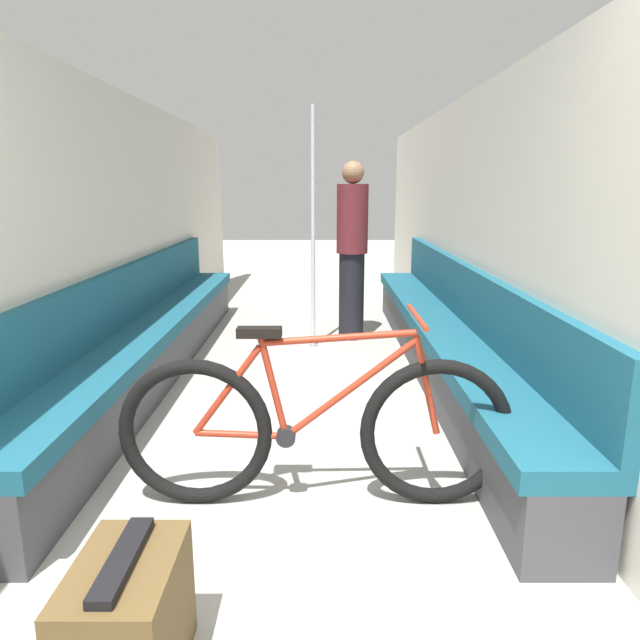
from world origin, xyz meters
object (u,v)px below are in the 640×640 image
Objects in this scene: bench_seat_row_right at (445,339)px; passenger_standing at (354,249)px; bicycle at (318,429)px; grab_pole_near at (315,234)px; bench_seat_row_left at (154,339)px; luggage_bag at (130,623)px.

bench_seat_row_right is 1.47m from passenger_standing.
grab_pole_near is (-0.04, 2.76, 0.68)m from bicycle.
passenger_standing is (0.37, 0.29, -0.17)m from grab_pole_near.
bench_seat_row_left is 2.26× the size of grab_pole_near.
bench_seat_row_left is 10.91× the size of luggage_bag.
bench_seat_row_left is 2.99m from luggage_bag.
bicycle is 0.85× the size of grab_pole_near.
passenger_standing is 4.22m from luggage_bag.
grab_pole_near is (-1.03, 0.89, 0.75)m from bench_seat_row_right.
passenger_standing is at bearing 35.82° from bench_seat_row_left.
passenger_standing is at bearing 119.28° from bench_seat_row_right.
luggage_bag is at bearing -97.63° from grab_pole_near.
bench_seat_row_right is at bearing 0.00° from bench_seat_row_left.
bench_seat_row_left is 2.28m from bicycle.
bicycle is at bearing 31.48° from passenger_standing.
bicycle is 1.08× the size of passenger_standing.
grab_pole_near reaches higher than luggage_bag.
luggage_bag is at bearing -75.37° from bench_seat_row_left.
bench_seat_row_left is 1.00× the size of bench_seat_row_right.
bicycle is 4.09× the size of luggage_bag.
bench_seat_row_left is at bearing -16.53° from passenger_standing.
bench_seat_row_right is (2.29, 0.00, 0.00)m from bench_seat_row_left.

